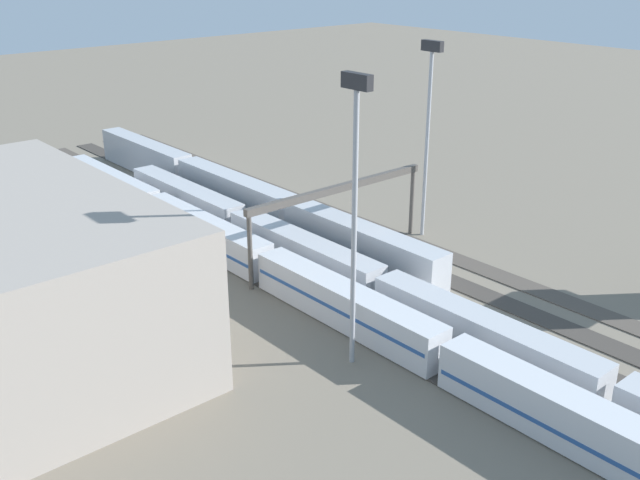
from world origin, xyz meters
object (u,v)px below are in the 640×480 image
object	(u,v)px
light_mast_0	(429,113)
light_mast_1	(355,185)
maintenance_shed	(9,276)
train_on_track_4	(267,266)
train_on_track_2	(234,194)
train_on_track_3	(381,289)
signal_gantry	(338,197)

from	to	relation	value
light_mast_0	light_mast_1	bearing A→B (deg)	120.83
maintenance_shed	light_mast_1	bearing A→B (deg)	-135.98
light_mast_0	maintenance_shed	xyz separation A→B (m)	(5.16, 47.37, -8.34)
train_on_track_4	train_on_track_2	size ratio (longest dim) A/B	1.34
maintenance_shed	light_mast_0	bearing A→B (deg)	-96.21
train_on_track_3	maintenance_shed	bearing A→B (deg)	61.91
train_on_track_2	signal_gantry	distance (m)	21.11
train_on_track_4	light_mast_0	size ratio (longest dim) A/B	4.10
train_on_track_2	maintenance_shed	bearing A→B (deg)	115.73
train_on_track_3	light_mast_0	world-z (taller)	light_mast_0
train_on_track_2	light_mast_0	xyz separation A→B (m)	(-21.77, -12.90, 12.57)
signal_gantry	maintenance_shed	world-z (taller)	maintenance_shed
train_on_track_4	light_mast_0	distance (m)	26.46
train_on_track_4	maintenance_shed	distance (m)	25.25
light_mast_1	maintenance_shed	distance (m)	30.82
light_mast_0	signal_gantry	size ratio (longest dim) A/B	0.93
signal_gantry	maintenance_shed	bearing A→B (deg)	83.48
light_mast_1	signal_gantry	xyz separation A→B (m)	(17.26, -13.99, -8.39)
train_on_track_4	maintenance_shed	bearing A→B (deg)	81.06
train_on_track_4	maintenance_shed	world-z (taller)	maintenance_shed
light_mast_1	maintenance_shed	size ratio (longest dim) A/B	0.67
light_mast_1	maintenance_shed	world-z (taller)	light_mast_1
train_on_track_2	signal_gantry	bearing A→B (deg)	180.00
light_mast_1	signal_gantry	world-z (taller)	light_mast_1
light_mast_0	signal_gantry	distance (m)	15.10
train_on_track_3	train_on_track_2	size ratio (longest dim) A/B	1.34
maintenance_shed	train_on_track_4	bearing A→B (deg)	-98.94
train_on_track_2	maintenance_shed	distance (m)	38.51
maintenance_shed	signal_gantry	bearing A→B (deg)	-96.52
train_on_track_3	maintenance_shed	size ratio (longest dim) A/B	2.63
light_mast_0	maintenance_shed	distance (m)	48.38
light_mast_0	maintenance_shed	world-z (taller)	light_mast_0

